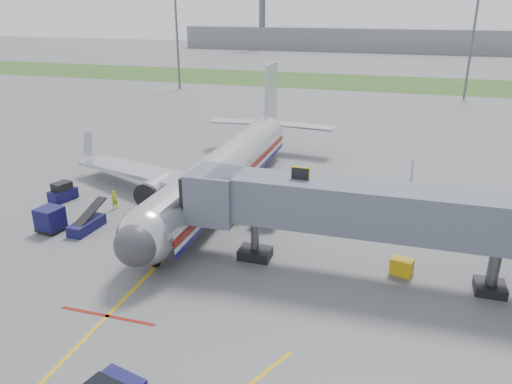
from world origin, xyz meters
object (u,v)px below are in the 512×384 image
(belt_loader, at_px, (87,224))
(baggage_tug, at_px, (63,192))
(ramp_worker, at_px, (115,200))
(airliner, at_px, (224,170))

(belt_loader, bearing_deg, baggage_tug, 140.19)
(baggage_tug, height_order, ramp_worker, baggage_tug)
(ramp_worker, bearing_deg, airliner, -30.96)
(baggage_tug, distance_m, belt_loader, 7.52)
(baggage_tug, xyz_separation_m, belt_loader, (5.77, -4.81, -0.26))
(belt_loader, bearing_deg, ramp_worker, 93.00)
(airliner, bearing_deg, belt_loader, -128.97)
(airliner, height_order, baggage_tug, airliner)
(baggage_tug, bearing_deg, belt_loader, -39.81)
(airliner, relative_size, baggage_tug, 13.47)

